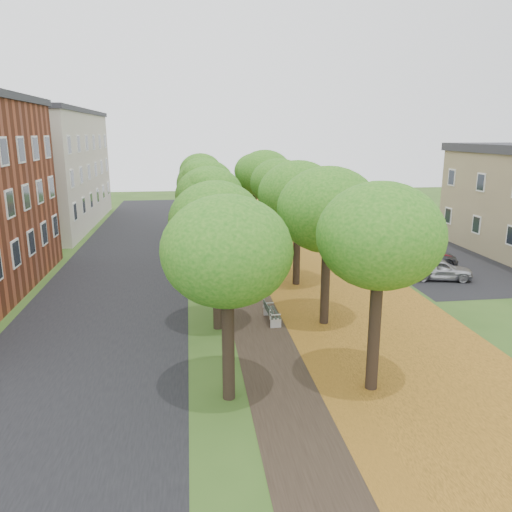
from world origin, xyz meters
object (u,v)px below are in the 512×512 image
object	(u,v)px
car_silver	(439,269)
car_red	(417,256)
bench	(271,313)
car_white	(394,245)
car_grey	(417,256)

from	to	relation	value
car_silver	car_red	size ratio (longest dim) A/B	0.86
bench	car_white	xyz separation A→B (m)	(10.76, 11.82, 0.21)
car_grey	car_white	bearing A→B (deg)	8.99
car_grey	bench	bearing A→B (deg)	135.93
car_red	car_silver	bearing A→B (deg)	-178.88
car_silver	car_white	world-z (taller)	car_white
car_red	car_white	world-z (taller)	car_red
car_grey	car_white	xyz separation A→B (m)	(0.00, 3.73, -0.10)
car_silver	car_grey	distance (m)	2.79
car_silver	car_white	xyz separation A→B (m)	(-0.04, 6.52, 0.00)
car_white	car_grey	bearing A→B (deg)	178.77
car_grey	car_white	world-z (taller)	car_grey
car_silver	bench	bearing A→B (deg)	128.81
bench	car_white	world-z (taller)	car_white
bench	car_grey	size ratio (longest dim) A/B	0.34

